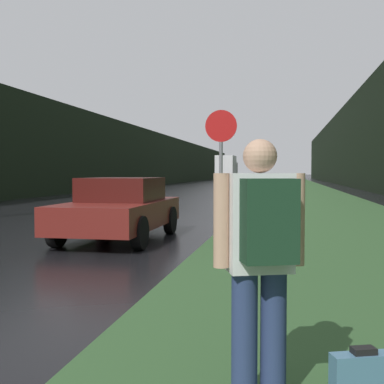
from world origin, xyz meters
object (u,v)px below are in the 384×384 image
Objects in this scene: car_passing_near at (120,208)px; delivery_truck at (227,169)px; stop_sign at (221,167)px; hitchhiker_with_backpack at (261,255)px.

car_passing_near is 54.18m from delivery_truck.
hitchhiker_with_backpack is at bearing -80.21° from stop_sign.
car_passing_near is at bearing 96.45° from hitchhiker_with_backpack.
delivery_truck is (-7.46, 61.26, 0.91)m from hitchhiker_with_backpack.
stop_sign is 2.82m from car_passing_near.
stop_sign is 55.48m from delivery_truck.
hitchhiker_with_backpack is at bearing -83.06° from delivery_truck.
hitchhiker_with_backpack reaches higher than car_passing_near.
car_passing_near is 0.55× the size of delivery_truck.
car_passing_near is (-3.49, 7.24, -0.29)m from hitchhiker_with_backpack.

